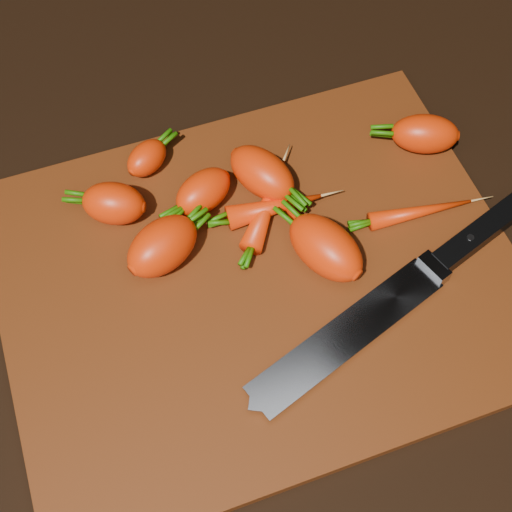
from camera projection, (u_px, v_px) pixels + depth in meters
name	position (u px, v px, depth m)	size (l,w,h in m)	color
ground	(259.00, 282.00, 0.71)	(2.00, 2.00, 0.01)	black
cutting_board	(259.00, 277.00, 0.70)	(0.50, 0.40, 0.01)	#592409
carrot_0	(162.00, 246.00, 0.68)	(0.08, 0.05, 0.05)	#ED2C01
carrot_1	(114.00, 203.00, 0.71)	(0.06, 0.04, 0.04)	#ED2C01
carrot_2	(262.00, 173.00, 0.73)	(0.08, 0.05, 0.05)	#ED2C01
carrot_3	(326.00, 248.00, 0.68)	(0.09, 0.05, 0.05)	#ED2C01
carrot_4	(203.00, 192.00, 0.72)	(0.06, 0.04, 0.04)	#ED2C01
carrot_5	(147.00, 158.00, 0.75)	(0.05, 0.03, 0.03)	#ED2C01
carrot_6	(425.00, 134.00, 0.76)	(0.07, 0.04, 0.04)	#ED2C01
carrot_7	(267.00, 203.00, 0.72)	(0.11, 0.02, 0.02)	#ED2C01
carrot_8	(421.00, 211.00, 0.72)	(0.11, 0.02, 0.02)	#ED2C01
carrot_9	(303.00, 227.00, 0.71)	(0.10, 0.03, 0.03)	#ED2C01
carrot_10	(275.00, 207.00, 0.72)	(0.10, 0.03, 0.03)	#ED2C01
knife	(364.00, 322.00, 0.66)	(0.34, 0.14, 0.02)	gray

